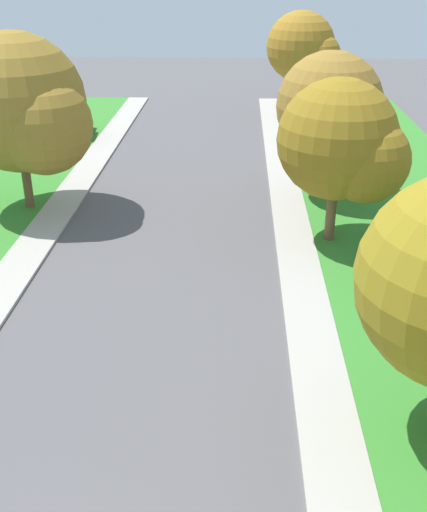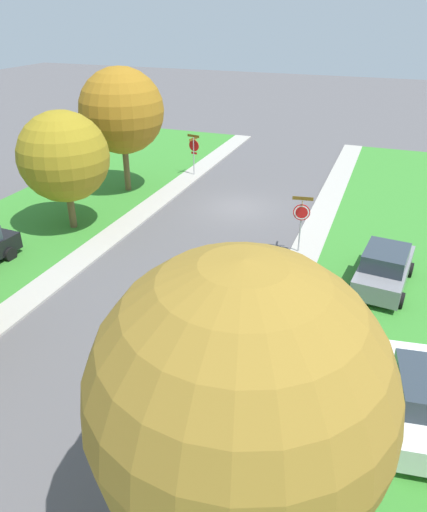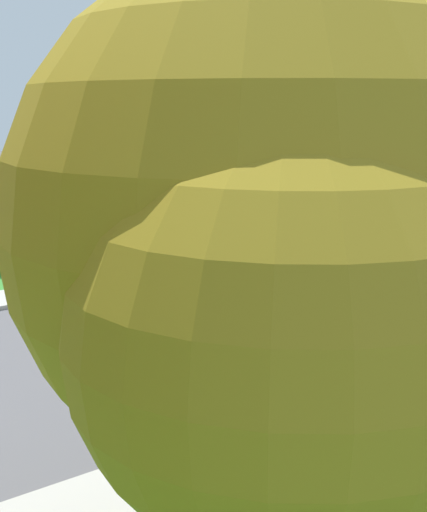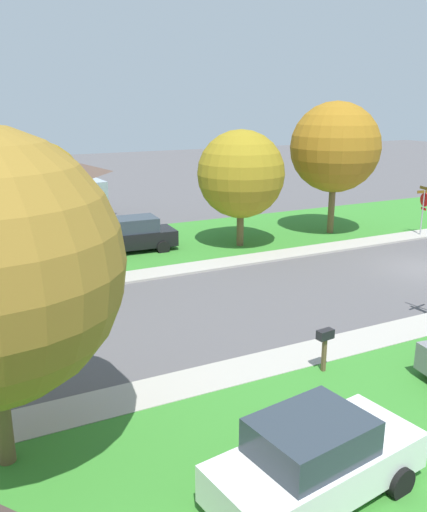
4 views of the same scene
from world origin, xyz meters
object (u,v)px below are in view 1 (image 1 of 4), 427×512
at_px(car_blue_driveway_right, 343,124).
at_px(tree_sidewalk_mid, 23,109).
at_px(tree_across_left, 305,49).
at_px(car_red_kerbside_mid, 69,123).
at_px(tree_sidewalk_far, 336,110).
at_px(tree_sidewalk_near, 345,145).

distance_m(car_blue_driveway_right, tree_sidewalk_mid, 18.36).
distance_m(car_blue_driveway_right, tree_across_left, 7.10).
distance_m(car_red_kerbside_mid, tree_sidewalk_far, 16.50).
bearing_deg(car_red_kerbside_mid, tree_sidewalk_far, -33.73).
relative_size(car_blue_driveway_right, tree_sidewalk_near, 0.76).
xyz_separation_m(car_blue_driveway_right, tree_across_left, (-1.76, 6.09, 3.19)).
bearing_deg(tree_sidewalk_near, car_red_kerbside_mid, 133.98).
xyz_separation_m(tree_sidewalk_near, tree_sidewalk_mid, (-11.84, 2.71, 0.51)).
bearing_deg(tree_sidewalk_far, tree_sidewalk_mid, -170.96).
bearing_deg(tree_sidewalk_mid, tree_sidewalk_near, -12.91).
height_order(tree_sidewalk_far, tree_sidewalk_near, tree_sidewalk_far).
xyz_separation_m(car_blue_driveway_right, tree_sidewalk_far, (-1.89, -9.43, 2.89)).
height_order(car_red_kerbside_mid, tree_across_left, tree_across_left).
bearing_deg(tree_sidewalk_near, tree_across_left, 88.74).
xyz_separation_m(tree_across_left, tree_sidewalk_mid, (-12.29, -17.46, 0.08)).
height_order(tree_sidewalk_near, tree_sidewalk_mid, tree_sidewalk_mid).
height_order(tree_across_left, tree_sidewalk_near, tree_across_left).
bearing_deg(tree_sidewalk_far, tree_sidewalk_near, -93.94).
bearing_deg(car_red_kerbside_mid, tree_sidewalk_mid, -82.97).
bearing_deg(car_blue_driveway_right, tree_sidewalk_near, -98.92).
relative_size(tree_across_left, tree_sidewalk_mid, 0.91).
bearing_deg(car_red_kerbside_mid, car_blue_driveway_right, 1.52).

